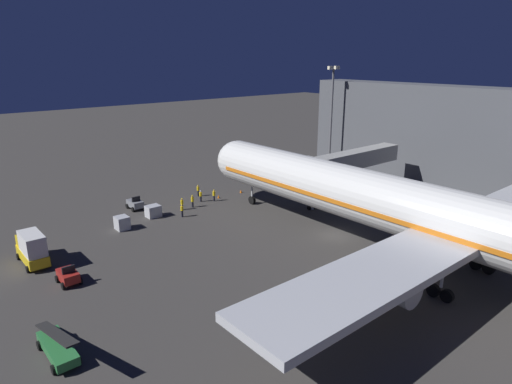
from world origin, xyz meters
The scene contains 18 objects.
ground_plane centered at (0.00, 0.00, 0.00)m, with size 320.00×320.00×0.00m, color #383533.
airliner_at_gate centered at (0.00, 12.96, 5.91)m, with size 51.62×71.42×19.26m.
jet_bridge centered at (-11.53, -8.67, 5.99)m, with size 21.40×3.40×7.53m.
apron_floodlight_mast centered at (-25.50, -23.31, 11.14)m, with size 2.90×0.50×19.35m.
belt_loader centered at (33.25, 1.99, 0.85)m, with size 1.96×8.68×3.39m.
baggage_tug_lead centered at (29.00, -8.79, 0.78)m, with size 1.86×2.63×1.95m.
baggage_tug_spare centered at (14.34, -25.08, 0.78)m, with size 1.86×2.73×1.95m.
cargo_truck_aft centered at (30.42, -15.55, 1.80)m, with size 2.36×5.61×3.57m.
baggage_container_near_belt centered at (13.89, -20.46, 0.80)m, with size 1.86×1.58×1.60m, color #B7BABF.
baggage_container_mid_row centered at (19.08, -18.82, 0.85)m, with size 1.56×1.70×1.70m, color #B7BABF.
ground_crew_near_nose_gear centered at (4.06, -24.42, 1.01)m, with size 0.40×0.40×1.83m.
ground_crew_by_belt_loader centered at (3.56, -20.79, 1.00)m, with size 0.40×0.40×1.81m.
ground_crew_marshaller_fwd centered at (7.62, -20.41, 1.03)m, with size 0.40×0.40×1.86m.
ground_crew_under_port_wing centered at (9.37, -20.41, 0.96)m, with size 0.40×0.40×1.75m.
ground_crew_by_tug centered at (5.26, -21.85, 0.97)m, with size 0.40×0.40×1.76m.
ground_crew_walking_aft centered at (10.90, -17.84, 1.01)m, with size 0.40×0.40×1.83m.
traffic_cone_nose_port centered at (-2.20, -21.54, 0.28)m, with size 0.36×0.36×0.55m, color orange.
traffic_cone_nose_starboard centered at (2.20, -21.54, 0.28)m, with size 0.36×0.36×0.55m, color orange.
Camera 1 is at (39.93, 32.54, 21.12)m, focal length 31.23 mm.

